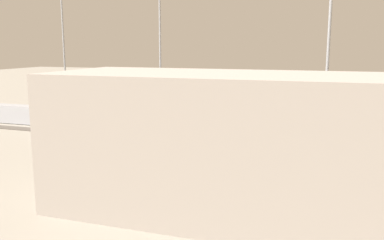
{
  "coord_description": "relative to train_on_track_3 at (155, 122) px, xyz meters",
  "views": [
    {
      "loc": [
        -22.25,
        77.48,
        16.64
      ],
      "look_at": [
        3.46,
        2.38,
        2.5
      ],
      "focal_mm": 39.28,
      "sensor_mm": 36.0,
      "label": 1
    }
  ],
  "objects": [
    {
      "name": "track_bed_2",
      "position": [
        -10.03,
        -5.0,
        -2.03
      ],
      "size": [
        140.0,
        2.8,
        0.12
      ],
      "primitive_type": "cube",
      "color": "#3D3833",
      "rests_on": "ground_plane"
    },
    {
      "name": "train_on_track_3",
      "position": [
        0.0,
        0.0,
        0.0
      ],
      "size": [
        90.6,
        3.0,
        4.4
      ],
      "color": "maroon",
      "rests_on": "ground_plane"
    },
    {
      "name": "signal_gantry",
      "position": [
        11.7,
        -5.0,
        5.33
      ],
      "size": [
        0.7,
        25.0,
        8.8
      ],
      "color": "#4C4742",
      "rests_on": "ground_plane"
    },
    {
      "name": "maintenance_shed",
      "position": [
        -32.78,
        33.01,
        4.9
      ],
      "size": [
        55.89,
        14.38,
        13.98
      ],
      "primitive_type": "cube",
      "color": "#9E9389",
      "rests_on": "ground_plane"
    },
    {
      "name": "track_bed_1",
      "position": [
        -10.03,
        -10.0,
        -2.03
      ],
      "size": [
        140.0,
        2.8,
        0.12
      ],
      "primitive_type": "cube",
      "color": "#4C443D",
      "rests_on": "ground_plane"
    },
    {
      "name": "train_on_track_4",
      "position": [
        -26.69,
        5.0,
        0.51
      ],
      "size": [
        95.6,
        3.06,
        5.0
      ],
      "color": "#B7BABF",
      "rests_on": "ground_plane"
    },
    {
      "name": "track_bed_0",
      "position": [
        -10.03,
        -15.0,
        -2.03
      ],
      "size": [
        140.0,
        2.8,
        0.12
      ],
      "primitive_type": "cube",
      "color": "#3D3833",
      "rests_on": "ground_plane"
    },
    {
      "name": "light_mast_2",
      "position": [
        33.11,
        -18.59,
        17.09
      ],
      "size": [
        2.8,
        0.7,
        30.61
      ],
      "color": "#9EA0A5",
      "rests_on": "ground_plane"
    },
    {
      "name": "track_bed_3",
      "position": [
        -10.03,
        0.0,
        -2.03
      ],
      "size": [
        140.0,
        2.8,
        0.12
      ],
      "primitive_type": "cube",
      "color": "#3D3833",
      "rests_on": "ground_plane"
    },
    {
      "name": "light_mast_1",
      "position": [
        -31.02,
        7.74,
        14.31
      ],
      "size": [
        2.8,
        0.7,
        25.5
      ],
      "color": "#9EA0A5",
      "rests_on": "ground_plane"
    },
    {
      "name": "track_bed_4",
      "position": [
        -10.03,
        5.0,
        -2.03
      ],
      "size": [
        140.0,
        2.8,
        0.12
      ],
      "primitive_type": "cube",
      "color": "#4C443D",
      "rests_on": "ground_plane"
    },
    {
      "name": "light_mast_0",
      "position": [
        6.35,
        -17.71,
        16.69
      ],
      "size": [
        2.8,
        0.7,
        29.87
      ],
      "color": "#9EA0A5",
      "rests_on": "ground_plane"
    },
    {
      "name": "ground_plane",
      "position": [
        -10.03,
        -5.0,
        -2.09
      ],
      "size": [
        400.0,
        400.0,
        0.0
      ],
      "primitive_type": "plane",
      "color": "gray"
    },
    {
      "name": "train_on_track_0",
      "position": [
        -23.86,
        -15.0,
        0.5
      ],
      "size": [
        71.4,
        3.06,
        5.0
      ],
      "color": "silver",
      "rests_on": "ground_plane"
    }
  ]
}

